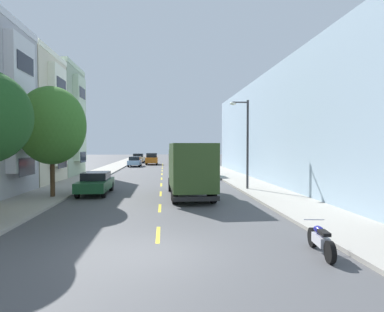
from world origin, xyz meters
The scene contains 16 objects.
ground_plane centered at (0.00, 30.00, 0.00)m, with size 160.00×160.00×0.00m, color #4C4C4F.
sidewalk_left centered at (-7.10, 28.00, 0.07)m, with size 3.20×120.00×0.14m, color #A39E93.
sidewalk_right centered at (7.10, 28.00, 0.07)m, with size 3.20×120.00×0.14m, color #A39E93.
lane_centerline_dashes centered at (0.00, 24.50, 0.00)m, with size 0.14×47.20×0.01m.
townhouse_fourth_sage centered at (-15.30, 25.33, 5.52)m, with size 14.01×6.85×11.45m.
apartment_block_opposite centered at (13.70, 20.00, 4.65)m, with size 10.00×36.00×9.30m, color #9EB7CC.
street_tree_second centered at (-6.40, 10.50, 4.36)m, with size 3.95×3.95×6.54m.
street_lamp centered at (5.94, 13.08, 3.78)m, with size 1.35×0.28×6.22m.
delivery_box_truck centered at (1.80, 10.29, 1.87)m, with size 2.57×7.10×3.30m.
parked_sedan_forest centered at (-4.24, 12.23, 0.75)m, with size 1.83×4.51×1.43m.
parked_pickup_champagne centered at (-4.44, 52.46, 0.83)m, with size 2.09×5.33×1.73m.
parked_wagon_red centered at (4.41, 38.68, 0.80)m, with size 1.82×4.70×1.50m.
parked_suv_teal centered at (4.37, 23.34, 0.99)m, with size 1.96×4.81×1.93m.
parked_wagon_sky centered at (-4.20, 41.26, 0.80)m, with size 1.87×4.72×1.50m.
moving_orange_sedan centered at (-1.80, 46.16, 0.99)m, with size 1.95×4.80×1.93m.
parked_motorcycle centered at (4.75, -0.56, 0.41)m, with size 0.62×2.05×0.90m.
Camera 1 is at (0.21, -9.70, 3.16)m, focal length 30.84 mm.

